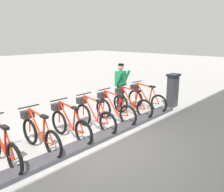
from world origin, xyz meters
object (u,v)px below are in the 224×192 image
Objects in this scene: bike_docked_6 at (1,145)px; worker_near_rack at (121,84)px; bike_docked_4 at (69,123)px; bike_docked_2 at (113,109)px; bike_docked_5 at (39,133)px; bike_docked_3 at (93,115)px; bike_docked_0 at (145,98)px; bike_docked_1 at (130,103)px; payment_kiosk at (173,90)px.

worker_near_rack is (0.92, -4.95, 0.48)m from bike_docked_6.
bike_docked_6 is 5.06m from worker_near_rack.
bike_docked_4 is 1.75m from bike_docked_6.
bike_docked_6 is (0.00, 3.50, 0.00)m from bike_docked_2.
bike_docked_2 is at bearing 122.53° from worker_near_rack.
bike_docked_4 is 0.88m from bike_docked_5.
bike_docked_6 is (0.00, 2.63, 0.00)m from bike_docked_3.
bike_docked_1 is at bearing 90.00° from bike_docked_0.
bike_docked_0 is at bearing -90.00° from bike_docked_1.
bike_docked_4 is (0.00, 1.75, 0.00)m from bike_docked_2.
bike_docked_0 and bike_docked_1 have the same top height.
worker_near_rack is at bearing 18.51° from bike_docked_0.
bike_docked_1 is 1.00× the size of bike_docked_2.
bike_docked_3 is 1.00× the size of bike_docked_6.
bike_docked_4 is at bearing 90.00° from bike_docked_1.
worker_near_rack is at bearing -57.47° from bike_docked_2.
bike_docked_6 is (0.00, 5.26, 0.00)m from bike_docked_0.
bike_docked_3 is (0.00, 1.75, 0.00)m from bike_docked_1.
bike_docked_1 and bike_docked_2 have the same top height.
bike_docked_3 is at bearing 81.04° from payment_kiosk.
bike_docked_3 is at bearing 90.00° from bike_docked_0.
bike_docked_3 is 1.75m from bike_docked_5.
bike_docked_3 is (0.57, 3.63, -0.24)m from payment_kiosk.
bike_docked_4 is at bearing -90.00° from bike_docked_5.
payment_kiosk is at bearing -98.96° from bike_docked_3.
bike_docked_1 is 4.38m from bike_docked_6.
bike_docked_0 is 2.63m from bike_docked_3.
bike_docked_4 is at bearing 82.77° from payment_kiosk.
bike_docked_5 is (0.00, 0.88, 0.00)m from bike_docked_4.
bike_docked_6 is at bearing 90.00° from bike_docked_5.
bike_docked_1 is 1.00× the size of bike_docked_5.
bike_docked_0 is 5.26m from bike_docked_6.
bike_docked_0 is at bearing -90.00° from bike_docked_5.
bike_docked_2 is 1.00× the size of bike_docked_6.
bike_docked_3 is 0.88m from bike_docked_4.
payment_kiosk reaches higher than bike_docked_5.
bike_docked_0 is at bearing 60.22° from payment_kiosk.
bike_docked_3 is at bearing -90.00° from bike_docked_4.
bike_docked_0 is 1.00× the size of bike_docked_5.
bike_docked_6 is (0.00, 4.38, 0.00)m from bike_docked_1.
payment_kiosk is at bearing -106.95° from bike_docked_1.
bike_docked_1 is 2.63m from bike_docked_4.
bike_docked_0 and bike_docked_5 have the same top height.
worker_near_rack is at bearing -79.46° from bike_docked_6.
bike_docked_4 is 1.00× the size of bike_docked_5.
bike_docked_3 is at bearing 90.00° from bike_docked_2.
bike_docked_6 is at bearing 84.78° from payment_kiosk.
bike_docked_1 is (0.00, 0.88, 0.00)m from bike_docked_0.
bike_docked_0 is at bearing -90.00° from bike_docked_2.
bike_docked_1 and bike_docked_3 have the same top height.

